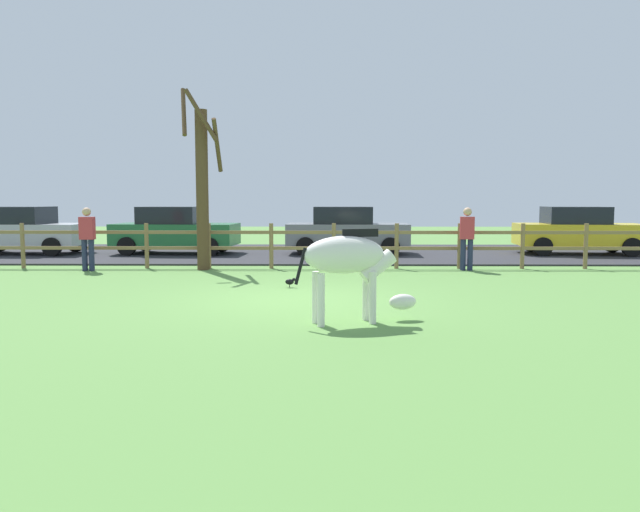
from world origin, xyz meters
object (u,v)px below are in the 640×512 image
bare_tree (202,183)px  visitor_left_of_tree (467,236)px  zebra (350,262)px  parked_car_green (175,230)px  crow_on_grass (290,282)px  parked_car_silver (23,230)px  visitor_right_of_tree (87,236)px  parked_car_grey (347,230)px  parked_car_yellow (578,230)px

bare_tree → visitor_left_of_tree: 7.04m
zebra → parked_car_green: parked_car_green is taller
visitor_left_of_tree → crow_on_grass: bearing=-144.6°
zebra → parked_car_silver: (-10.42, 10.90, -0.08)m
zebra → parked_car_green: bearing=116.1°
zebra → parked_car_silver: bearing=133.7°
zebra → crow_on_grass: size_ratio=8.77×
parked_car_green → visitor_right_of_tree: size_ratio=2.50×
parked_car_grey → visitor_right_of_tree: size_ratio=2.47×
parked_car_silver → parked_car_yellow: same height
crow_on_grass → parked_car_green: (-4.29, 7.39, 0.72)m
parked_car_silver → parked_car_grey: same height
bare_tree → zebra: size_ratio=2.52×
parked_car_grey → visitor_left_of_tree: size_ratio=2.47×
parked_car_green → parked_car_yellow: (13.32, -0.01, 0.00)m
zebra → visitor_right_of_tree: visitor_right_of_tree is taller
visitor_left_of_tree → visitor_right_of_tree: same height
zebra → visitor_right_of_tree: (-6.54, 6.55, -0.02)m
visitor_left_of_tree → visitor_right_of_tree: (-9.83, -0.24, 0.00)m
visitor_right_of_tree → parked_car_green: bearing=75.9°
zebra → parked_car_grey: size_ratio=0.46×
parked_car_grey → parked_car_green: bearing=-179.5°
bare_tree → parked_car_green: size_ratio=1.16×
bare_tree → visitor_left_of_tree: size_ratio=2.90×
parked_car_green → parked_car_yellow: size_ratio=0.99×
crow_on_grass → parked_car_yellow: parked_car_yellow is taller
parked_car_yellow → parked_car_grey: same height
visitor_right_of_tree → parked_car_silver: bearing=131.8°
visitor_left_of_tree → visitor_right_of_tree: 9.83m
crow_on_grass → parked_car_silver: parked_car_silver is taller
bare_tree → parked_car_yellow: bare_tree is taller
crow_on_grass → parked_car_yellow: (9.03, 7.38, 0.72)m
crow_on_grass → visitor_left_of_tree: visitor_left_of_tree is taller
zebra → crow_on_grass: bearing=107.0°
bare_tree → parked_car_grey: bare_tree is taller
parked_car_green → zebra: bearing=-63.9°
parked_car_yellow → visitor_left_of_tree: visitor_left_of_tree is taller
crow_on_grass → parked_car_grey: size_ratio=0.05×
parked_car_silver → visitor_left_of_tree: 14.32m
visitor_right_of_tree → parked_car_grey: bearing=33.6°
parked_car_yellow → bare_tree: bearing=-160.1°
bare_tree → parked_car_silver: bare_tree is taller
bare_tree → crow_on_grass: 4.60m
parked_car_green → parked_car_silver: bearing=-178.4°
parked_car_green → crow_on_grass: bearing=-59.9°
parked_car_green → visitor_left_of_tree: (8.70, -4.25, 0.06)m
parked_car_green → parked_car_yellow: bearing=-0.0°
crow_on_grass → visitor_right_of_tree: size_ratio=0.13×
bare_tree → parked_car_yellow: 12.33m
zebra → parked_car_green: 12.29m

